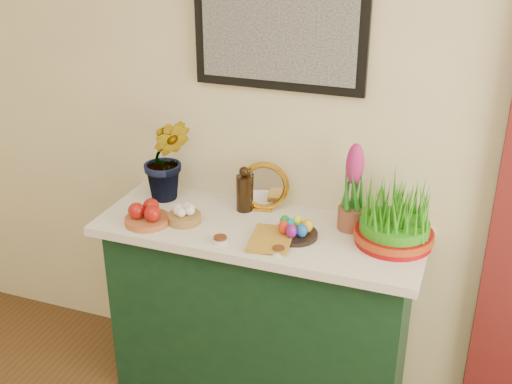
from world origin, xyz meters
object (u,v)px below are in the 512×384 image
hyacinth_green (166,146)px  mirror (264,187)px  sideboard (260,315)px  wheatgrass_sabzeh (395,217)px  book (251,237)px

hyacinth_green → mirror: (0.45, 0.05, -0.15)m
sideboard → wheatgrass_sabzeh: 0.81m
mirror → book: size_ratio=1.03×
mirror → wheatgrass_sabzeh: wheatgrass_sabzeh is taller
sideboard → wheatgrass_sabzeh: bearing=4.6°
sideboard → hyacinth_green: (-0.49, 0.11, 0.73)m
mirror → wheatgrass_sabzeh: (0.60, -0.12, 0.01)m
hyacinth_green → wheatgrass_sabzeh: 1.06m
hyacinth_green → wheatgrass_sabzeh: size_ratio=1.63×
sideboard → hyacinth_green: size_ratio=2.48×
wheatgrass_sabzeh → book: bearing=-162.3°
wheatgrass_sabzeh → hyacinth_green: bearing=176.3°
book → hyacinth_green: bearing=146.4°
sideboard → wheatgrass_sabzeh: (0.56, 0.04, 0.58)m
sideboard → book: size_ratio=5.81×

